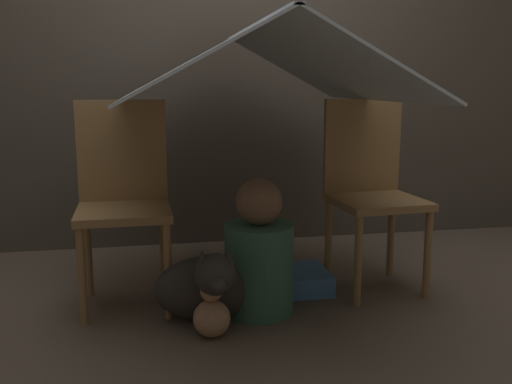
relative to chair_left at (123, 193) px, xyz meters
The scene contains 9 objects.
ground_plane 0.83m from the chair_left, 15.79° to the right, with size 8.80×8.80×0.00m, color brown.
wall_back 1.36m from the chair_left, 57.63° to the left, with size 7.00×0.05×2.50m.
chair_left is the anchor object (origin of this frame).
chair_right 1.22m from the chair_left, ahead, with size 0.45×0.45×0.95m.
sheet_canopy 0.86m from the chair_left, ahead, with size 1.23×1.50×0.34m.
person_front 0.70m from the chair_left, 23.84° to the right, with size 0.31×0.31×0.62m.
dog 0.61m from the chair_left, 42.08° to the right, with size 0.49×0.42×0.38m.
floor_cushion 0.92m from the chair_left, ahead, with size 0.40×0.32×0.10m.
plush_toy 0.73m from the chair_left, 53.58° to the right, with size 0.16×0.16×0.24m.
Camera 1 is at (-0.50, -2.51, 1.03)m, focal length 40.00 mm.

